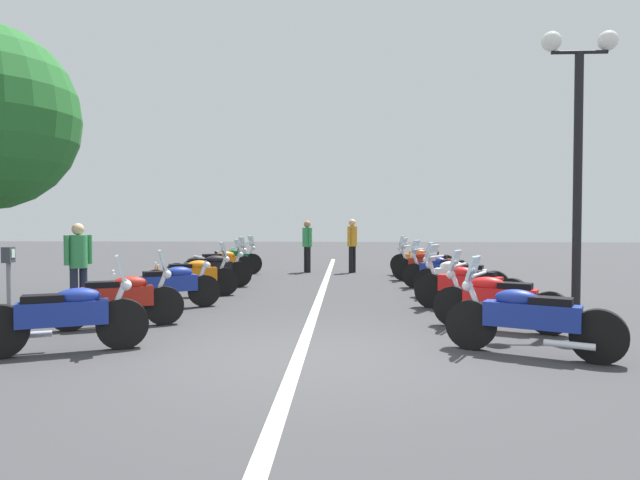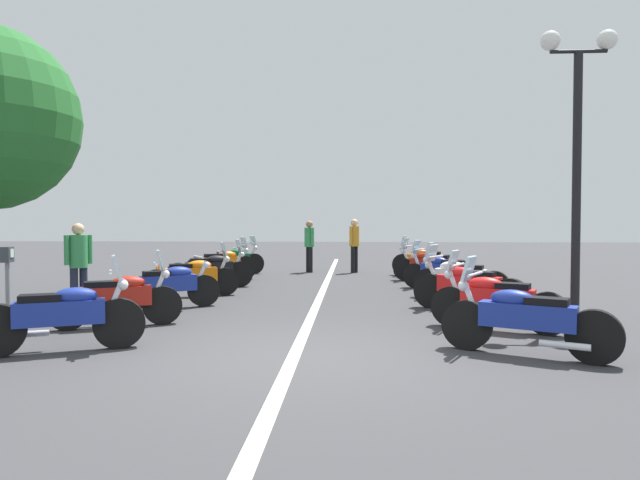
# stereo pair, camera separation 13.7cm
# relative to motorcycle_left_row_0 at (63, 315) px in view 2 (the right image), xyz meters

# --- Properties ---
(ground_plane) EXTENTS (80.00, 80.00, 0.00)m
(ground_plane) POSITION_rel_motorcycle_left_row_0_xyz_m (-0.10, -2.92, -0.47)
(ground_plane) COLOR #38383A
(lane_centre_stripe) EXTENTS (23.79, 0.16, 0.01)m
(lane_centre_stripe) POSITION_rel_motorcycle_left_row_0_xyz_m (5.98, -2.92, -0.47)
(lane_centre_stripe) COLOR beige
(lane_centre_stripe) RESTS_ON ground_plane
(motorcycle_left_row_0) EXTENTS (1.02, 1.92, 1.22)m
(motorcycle_left_row_0) POSITION_rel_motorcycle_left_row_0_xyz_m (0.00, 0.00, 0.00)
(motorcycle_left_row_0) COLOR black
(motorcycle_left_row_0) RESTS_ON ground_plane
(motorcycle_left_row_1) EXTENTS (1.00, 1.88, 1.20)m
(motorcycle_left_row_1) POSITION_rel_motorcycle_left_row_0_xyz_m (1.69, 0.02, -0.01)
(motorcycle_left_row_1) COLOR black
(motorcycle_left_row_1) RESTS_ON ground_plane
(motorcycle_left_row_2) EXTENTS (1.15, 1.75, 0.99)m
(motorcycle_left_row_2) POSITION_rel_motorcycle_left_row_0_xyz_m (3.54, -0.17, -0.02)
(motorcycle_left_row_2) COLOR black
(motorcycle_left_row_2) RESTS_ON ground_plane
(motorcycle_left_row_3) EXTENTS (1.00, 1.99, 1.20)m
(motorcycle_left_row_3) POSITION_rel_motorcycle_left_row_0_xyz_m (5.23, -0.12, -0.01)
(motorcycle_left_row_3) COLOR black
(motorcycle_left_row_3) RESTS_ON ground_plane
(motorcycle_left_row_4) EXTENTS (1.03, 2.05, 1.22)m
(motorcycle_left_row_4) POSITION_rel_motorcycle_left_row_0_xyz_m (6.83, -0.10, 0.00)
(motorcycle_left_row_4) COLOR black
(motorcycle_left_row_4) RESTS_ON ground_plane
(motorcycle_left_row_5) EXTENTS (1.14, 1.85, 1.23)m
(motorcycle_left_row_5) POSITION_rel_motorcycle_left_row_0_xyz_m (8.63, 0.03, 0.01)
(motorcycle_left_row_5) COLOR black
(motorcycle_left_row_5) RESTS_ON ground_plane
(motorcycle_left_row_6) EXTENTS (1.22, 1.85, 1.22)m
(motorcycle_left_row_6) POSITION_rel_motorcycle_left_row_0_xyz_m (10.29, 0.08, 0.00)
(motorcycle_left_row_6) COLOR black
(motorcycle_left_row_6) RESTS_ON ground_plane
(motorcycle_right_row_0) EXTENTS (1.12, 1.94, 1.21)m
(motorcycle_right_row_0) POSITION_rel_motorcycle_left_row_0_xyz_m (0.14, -5.73, -0.00)
(motorcycle_right_row_0) COLOR black
(motorcycle_right_row_0) RESTS_ON ground_plane
(motorcycle_right_row_1) EXTENTS (1.06, 1.89, 1.20)m
(motorcycle_right_row_1) POSITION_rel_motorcycle_left_row_0_xyz_m (1.76, -5.79, -0.01)
(motorcycle_right_row_1) COLOR black
(motorcycle_right_row_1) RESTS_ON ground_plane
(motorcycle_right_row_2) EXTENTS (1.26, 1.91, 1.22)m
(motorcycle_right_row_2) POSITION_rel_motorcycle_left_row_0_xyz_m (3.53, -5.73, 0.00)
(motorcycle_right_row_2) COLOR black
(motorcycle_right_row_2) RESTS_ON ground_plane
(motorcycle_right_row_3) EXTENTS (0.98, 1.93, 1.21)m
(motorcycle_right_row_3) POSITION_rel_motorcycle_left_row_0_xyz_m (5.18, -5.90, -0.01)
(motorcycle_right_row_3) COLOR black
(motorcycle_right_row_3) RESTS_ON ground_plane
(motorcycle_right_row_4) EXTENTS (1.14, 1.90, 1.20)m
(motorcycle_right_row_4) POSITION_rel_motorcycle_left_row_0_xyz_m (6.84, -5.82, -0.01)
(motorcycle_right_row_4) COLOR black
(motorcycle_right_row_4) RESTS_ON ground_plane
(motorcycle_right_row_5) EXTENTS (1.05, 2.06, 1.21)m
(motorcycle_right_row_5) POSITION_rel_motorcycle_left_row_0_xyz_m (8.65, -5.78, -0.00)
(motorcycle_right_row_5) COLOR black
(motorcycle_right_row_5) RESTS_ON ground_plane
(motorcycle_right_row_6) EXTENTS (0.94, 1.95, 1.22)m
(motorcycle_right_row_6) POSITION_rel_motorcycle_left_row_0_xyz_m (10.24, -5.80, 0.00)
(motorcycle_right_row_6) COLOR black
(motorcycle_right_row_6) RESTS_ON ground_plane
(street_lamp_twin_globe) EXTENTS (0.32, 1.22, 4.74)m
(street_lamp_twin_globe) POSITION_rel_motorcycle_left_row_0_xyz_m (2.56, -7.28, 2.78)
(street_lamp_twin_globe) COLOR black
(street_lamp_twin_globe) RESTS_ON ground_plane
(parking_meter) EXTENTS (0.20, 0.15, 1.29)m
(parking_meter) POSITION_rel_motorcycle_left_row_0_xyz_m (0.85, 1.26, 0.43)
(parking_meter) COLOR slate
(parking_meter) RESTS_ON ground_plane
(traffic_cone_0) EXTENTS (0.36, 0.36, 0.61)m
(traffic_cone_0) POSITION_rel_motorcycle_left_row_0_xyz_m (8.27, -6.89, -0.18)
(traffic_cone_0) COLOR orange
(traffic_cone_0) RESTS_ON ground_plane
(traffic_cone_1) EXTENTS (0.36, 0.36, 0.61)m
(traffic_cone_1) POSITION_rel_motorcycle_left_row_0_xyz_m (6.80, 1.19, -0.18)
(traffic_cone_1) COLOR orange
(traffic_cone_1) RESTS_ON ground_plane
(traffic_cone_2) EXTENTS (0.36, 0.36, 0.61)m
(traffic_cone_2) POSITION_rel_motorcycle_left_row_0_xyz_m (6.43, 1.12, -0.18)
(traffic_cone_2) COLOR orange
(traffic_cone_2) RESTS_ON ground_plane
(bystander_0) EXTENTS (0.47, 0.32, 1.69)m
(bystander_0) POSITION_rel_motorcycle_left_row_0_xyz_m (11.33, -2.22, 0.52)
(bystander_0) COLOR black
(bystander_0) RESTS_ON ground_plane
(bystander_1) EXTENTS (0.44, 0.35, 1.62)m
(bystander_1) POSITION_rel_motorcycle_left_row_0_xyz_m (3.19, 1.41, 0.48)
(bystander_1) COLOR #1E2338
(bystander_1) RESTS_ON ground_plane
(bystander_2) EXTENTS (0.47, 0.32, 1.75)m
(bystander_2) POSITION_rel_motorcycle_left_row_0_xyz_m (11.25, -3.69, 0.56)
(bystander_2) COLOR black
(bystander_2) RESTS_ON ground_plane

